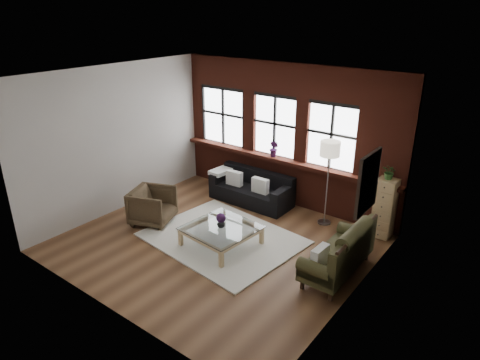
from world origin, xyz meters
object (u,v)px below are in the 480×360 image
Objects in this scene: drawer_chest at (385,208)px; coffee_table at (221,237)px; floor_lamp at (328,180)px; dark_sofa at (251,188)px; vase at (221,223)px; vintage_settee at (338,251)px; armchair at (153,206)px.

coffee_table is at bearing -135.73° from drawer_chest.
dark_sofa is at bearing -177.07° from floor_lamp.
vase is at bearing -119.73° from floor_lamp.
floor_lamp is at bearing 60.27° from vase.
vintage_settee reaches higher than coffee_table.
drawer_chest is (4.08, 2.39, 0.23)m from armchair.
coffee_table is (1.76, 0.13, -0.19)m from armchair.
floor_lamp is (1.16, 2.03, 0.50)m from vase.
vintage_settee is at bearing -26.99° from dark_sofa.
drawer_chest is at bearing 44.27° from vase.
dark_sofa is at bearing -49.01° from armchair.
dark_sofa is 1.59× the size of drawer_chest.
armchair is (-3.93, -0.61, -0.08)m from vintage_settee.
drawer_chest is at bearing 44.27° from coffee_table.
vintage_settee is 0.87× the size of floor_lamp.
coffee_table is at bearing -107.44° from armchair.
floor_lamp reaches higher than armchair.
drawer_chest is (0.15, 1.78, 0.15)m from vintage_settee.
dark_sofa is 1.14× the size of vintage_settee.
coffee_table is (0.69, -1.94, -0.16)m from dark_sofa.
coffee_table is at bearing -119.73° from floor_lamp.
drawer_chest is (2.32, 2.26, 0.41)m from coffee_table.
vintage_settee is 2.22m from vase.
vase is at bearing -70.37° from dark_sofa.
vintage_settee is 1.40× the size of drawer_chest.
vintage_settee is at bearing 12.50° from vase.
floor_lamp is at bearing 123.01° from vintage_settee.
drawer_chest is (3.01, 0.32, 0.26)m from dark_sofa.
floor_lamp is (1.85, 0.09, 0.63)m from dark_sofa.
armchair reaches higher than dark_sofa.
coffee_table is at bearing -70.37° from dark_sofa.
floor_lamp reaches higher than drawer_chest.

